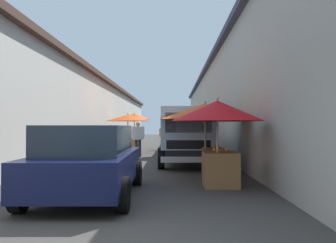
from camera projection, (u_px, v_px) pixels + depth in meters
ground at (154, 155)px, 17.39m from camera, size 90.00×90.00×0.00m
building_left_whitewash at (41, 113)px, 19.79m from camera, size 49.80×7.50×4.42m
building_right_concrete at (273, 105)px, 19.56m from camera, size 49.80×7.50×5.36m
fruit_stall_near_left at (218, 122)px, 8.08m from camera, size 2.21×2.21×2.13m
fruit_stall_far_right at (134, 121)px, 22.52m from camera, size 2.14×2.14×2.38m
fruit_stall_far_left at (206, 116)px, 10.33m from camera, size 2.77×2.77×2.21m
fruit_stall_mid_lane at (128, 123)px, 17.62m from camera, size 2.36×2.36×2.13m
fruit_stall_near_right at (186, 121)px, 16.31m from camera, size 2.43×2.43×2.25m
hatchback_car at (89, 160)px, 6.94m from camera, size 3.94×1.99×1.45m
delivery_truck at (186, 138)px, 12.14m from camera, size 4.94×2.01×2.08m
vendor_by_crates at (164, 136)px, 20.88m from camera, size 0.31×0.60×1.52m
vendor_in_shade at (138, 137)px, 15.95m from camera, size 0.41×0.58×1.66m
plastic_stool at (73, 158)px, 12.02m from camera, size 0.30×0.30×0.43m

